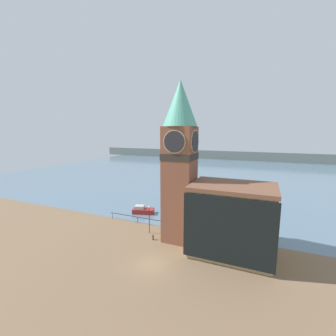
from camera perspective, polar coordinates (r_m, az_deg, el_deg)
ground_plane at (r=29.23m, az=-3.97°, el=-23.30°), size 160.00×160.00×0.00m
water at (r=94.36m, az=15.86°, el=-0.83°), size 160.00×120.00×0.00m
far_shoreline at (r=133.49m, az=18.13°, el=2.96°), size 180.00×3.00×5.00m
pier_railing at (r=40.31m, az=-7.73°, el=-12.38°), size 11.30×0.08×1.09m
clock_tower at (r=31.50m, az=3.02°, el=2.45°), size 4.75×4.75×22.63m
pier_building at (r=30.63m, az=15.87°, el=-12.45°), size 10.48×7.57×9.13m
boat_near at (r=44.82m, az=-6.44°, el=-10.62°), size 4.43×3.01×1.52m
mooring_bollard_near at (r=34.54m, az=-3.85°, el=-17.03°), size 0.28×0.28×0.83m
lamp_post at (r=35.67m, az=-4.80°, el=-11.67°), size 0.32×0.32×4.39m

